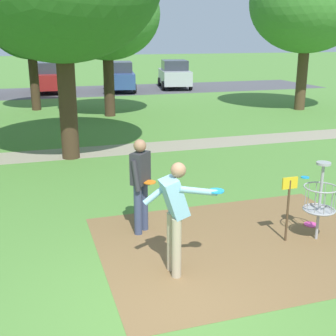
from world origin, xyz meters
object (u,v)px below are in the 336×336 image
tree_mid_center (30,25)px  parked_car_center_right (119,76)px  player_foreground_watching (141,181)px  player_throwing (175,211)px  disc_golf_basket (317,198)px  parked_car_rightmost (174,74)px  tree_near_right (106,14)px  frisbee_near_basket (305,177)px  frisbee_by_tee (311,225)px  parked_car_center_left (46,77)px  tree_mid_right (308,3)px

tree_mid_center → parked_car_center_right: size_ratio=1.22×
parked_car_center_right → player_foreground_watching: bearing=-100.5°
player_foreground_watching → player_throwing: 1.57m
tree_mid_center → disc_golf_basket: bearing=-75.5°
tree_mid_center → parked_car_rightmost: bearing=36.6°
player_foreground_watching → parked_car_center_right: (3.90, 21.11, -0.05)m
player_throwing → tree_mid_center: 16.78m
tree_near_right → parked_car_center_right: bearing=75.9°
frisbee_near_basket → tree_near_right: (-3.02, 10.34, 4.26)m
player_foreground_watching → frisbee_by_tee: (3.09, -0.67, -0.96)m
player_foreground_watching → player_throwing: bearing=-85.7°
tree_mid_center → player_throwing: bearing=-84.8°
parked_car_center_left → parked_car_rightmost: bearing=-0.7°
tree_near_right → tree_mid_center: bearing=138.6°
player_throwing → player_foreground_watching: bearing=94.3°
tree_mid_right → tree_mid_center: bearing=163.1°
frisbee_by_tee → parked_car_center_right: bearing=87.9°
frisbee_near_basket → tree_mid_center: size_ratio=0.04×
tree_near_right → player_throwing: bearing=-96.4°
tree_mid_center → parked_car_center_left: bearing=83.0°
frisbee_near_basket → tree_mid_center: tree_mid_center is taller
frisbee_near_basket → frisbee_by_tee: same height
tree_near_right → tree_mid_right: 9.06m
disc_golf_basket → player_foreground_watching: player_foreground_watching is taller
player_throwing → parked_car_center_left: size_ratio=0.41×
parked_car_rightmost → player_foreground_watching: bearing=-109.8°
tree_near_right → parked_car_rightmost: size_ratio=1.39×
tree_mid_right → parked_car_center_right: size_ratio=1.59×
frisbee_near_basket → disc_golf_basket: bearing=-122.0°
tree_near_right → tree_mid_right: size_ratio=0.88×
frisbee_near_basket → frisbee_by_tee: (-1.59, -2.54, 0.00)m
player_foreground_watching → parked_car_center_left: parked_car_center_left is taller
frisbee_by_tee → parked_car_rightmost: bearing=78.1°
player_throwing → frisbee_by_tee: size_ratio=6.82×
player_throwing → tree_near_right: bearing=83.6°
player_foreground_watching → tree_mid_center: bearing=95.3°
player_throwing → parked_car_rightmost: size_ratio=0.38×
player_throwing → parked_car_rightmost: parked_car_rightmost is taller
tree_near_right → tree_mid_center: (-3.05, 2.69, -0.41)m
parked_car_rightmost → parked_car_center_left: bearing=179.3°
player_foreground_watching → tree_near_right: bearing=82.2°
frisbee_near_basket → tree_mid_right: 12.11m
tree_mid_right → parked_car_rightmost: size_ratio=1.58×
disc_golf_basket → parked_car_rightmost: bearing=77.6°
parked_car_center_right → parked_car_rightmost: bearing=9.0°
frisbee_near_basket → parked_car_center_right: parked_car_center_right is taller
frisbee_near_basket → player_foreground_watching: bearing=-158.3°
tree_mid_center → parked_car_center_left: (0.85, 6.93, -2.93)m
tree_near_right → parked_car_rightmost: bearing=57.2°
player_foreground_watching → frisbee_near_basket: bearing=21.7°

